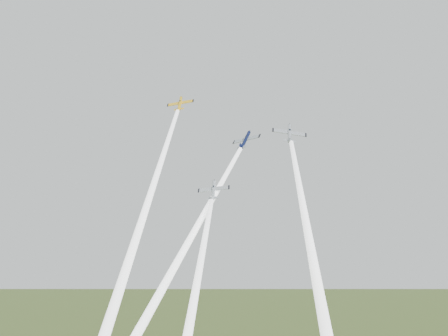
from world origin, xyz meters
TOP-DOWN VIEW (x-y plane):
  - plane_yellow at (-15.79, 5.64)m, footprint 8.17×6.20m
  - smoke_trail_yellow at (-12.23, -21.51)m, footprint 8.93×52.03m
  - plane_navy at (2.36, 2.90)m, footprint 8.53×7.97m
  - smoke_trail_navy at (-5.21, -21.88)m, footprint 16.46×47.75m
  - plane_silver_right at (13.50, 0.61)m, footprint 8.80×8.79m
  - smoke_trail_silver_right at (20.90, -18.82)m, footprint 15.92×37.24m
  - plane_silver_low at (-1.31, -9.24)m, footprint 8.16×6.38m
  - smoke_trail_silver_low at (1.92, -28.96)m, footprint 8.19×37.27m

SIDE VIEW (x-z plane):
  - smoke_trail_silver_low at x=1.92m, z-range 42.53..85.15m
  - smoke_trail_navy at x=-5.21m, z-range 41.85..98.12m
  - smoke_trail_silver_right at x=20.90m, z-range 54.06..98.53m
  - smoke_trail_yellow at x=-12.23m, z-range 49.53..109.17m
  - plane_silver_low at x=-1.31m, z-range 83.56..90.14m
  - plane_navy at x=2.36m, z-range 96.22..103.42m
  - plane_silver_right at x=13.50m, z-range 96.29..104.18m
  - plane_yellow at x=-15.79m, z-range 107.47..114.27m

